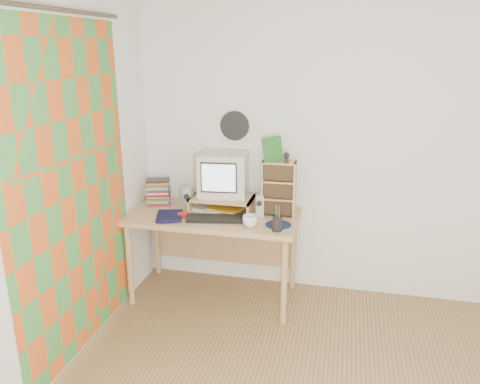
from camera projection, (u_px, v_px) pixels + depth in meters
The scene contains 20 objects.
back_wall at pixel (345, 151), 3.84m from camera, with size 3.50×3.50×0.00m, color white.
left_wall at pixel (17, 202), 2.58m from camera, with size 3.50×3.50×0.00m, color white.
curtain at pixel (74, 194), 3.05m from camera, with size 2.20×2.20×0.00m, color #D3561D.
wall_disc at pixel (235, 126), 3.96m from camera, with size 0.25×0.25×0.02m, color black.
desk at pixel (216, 226), 3.96m from camera, with size 1.40×0.70×0.75m.
monitor_riser at pixel (222, 200), 3.91m from camera, with size 0.52×0.30×0.12m.
crt_monitor at pixel (223, 175), 3.90m from camera, with size 0.38×0.38×0.36m, color beige.
speaker_left at pixel (188, 199), 3.93m from camera, with size 0.07×0.07×0.20m, color #ACACB1.
speaker_right at pixel (260, 205), 3.80m from camera, with size 0.07×0.07×0.18m, color #ACACB1.
keyboard at pixel (215, 218), 3.72m from camera, with size 0.45×0.15×0.03m, color black.
dvd_stack at pixel (158, 189), 4.06m from camera, with size 0.19×0.14×0.27m, color brown, non-canonical shape.
cd_rack at pixel (279, 189), 3.78m from camera, with size 0.27×0.14×0.45m, color tan.
mug at pixel (250, 221), 3.58m from camera, with size 0.12×0.12×0.09m, color white.
diary at pixel (157, 215), 3.77m from camera, with size 0.25×0.19×0.05m, color black.
mousepad at pixel (278, 225), 3.62m from camera, with size 0.20×0.20×0.00m, color black.
pen_cup at pixel (277, 221), 3.48m from camera, with size 0.08×0.08×0.15m, color black, non-canonical shape.
papers at pixel (217, 208), 3.94m from camera, with size 0.31×0.23×0.04m, color silver, non-canonical shape.
red_box at pixel (183, 215), 3.78m from camera, with size 0.08×0.05×0.04m, color red.
game_box at pixel (273, 149), 3.69m from camera, with size 0.15×0.03×0.20m, color #195A1B.
webcam at pixel (286, 157), 3.67m from camera, with size 0.05×0.05×0.08m, color black, non-canonical shape.
Camera 1 is at (-0.00, -2.11, 2.07)m, focal length 35.00 mm.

